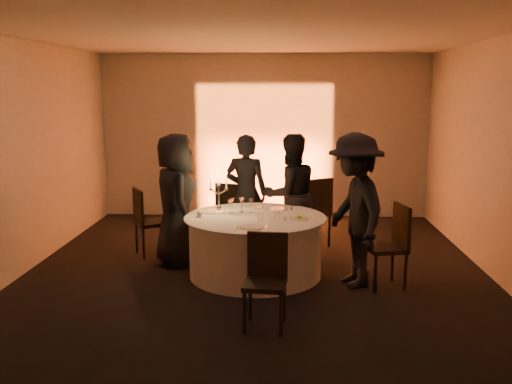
{
  "coord_description": "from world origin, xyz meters",
  "views": [
    {
      "loc": [
        0.34,
        -7.03,
        2.36
      ],
      "look_at": [
        0.0,
        0.2,
        1.05
      ],
      "focal_mm": 40.0,
      "sensor_mm": 36.0,
      "label": 1
    }
  ],
  "objects_px": {
    "guest_left": "(176,200)",
    "guest_right": "(355,210)",
    "coffee_cup": "(200,215)",
    "chair_back_right": "(315,208)",
    "chair_front": "(266,275)",
    "candelabra": "(219,197)",
    "chair_right": "(392,241)",
    "guest_back_left": "(246,193)",
    "banquet_table": "(255,246)",
    "chair_back_left": "(230,208)",
    "chair_left": "(146,218)",
    "guest_back_right": "(290,195)"
  },
  "relations": [
    {
      "from": "chair_left",
      "to": "guest_back_right",
      "type": "bearing_deg",
      "value": -115.62
    },
    {
      "from": "banquet_table",
      "to": "guest_back_right",
      "type": "distance_m",
      "value": 1.18
    },
    {
      "from": "banquet_table",
      "to": "chair_back_left",
      "type": "relative_size",
      "value": 1.95
    },
    {
      "from": "guest_back_right",
      "to": "candelabra",
      "type": "height_order",
      "value": "guest_back_right"
    },
    {
      "from": "chair_back_right",
      "to": "guest_back_right",
      "type": "bearing_deg",
      "value": 20.23
    },
    {
      "from": "chair_back_left",
      "to": "chair_right",
      "type": "bearing_deg",
      "value": 150.79
    },
    {
      "from": "chair_back_left",
      "to": "chair_front",
      "type": "xyz_separation_m",
      "value": [
        0.66,
        -3.25,
        0.01
      ]
    },
    {
      "from": "guest_back_left",
      "to": "chair_left",
      "type": "bearing_deg",
      "value": 21.95
    },
    {
      "from": "banquet_table",
      "to": "coffee_cup",
      "type": "bearing_deg",
      "value": -176.09
    },
    {
      "from": "guest_left",
      "to": "guest_right",
      "type": "xyz_separation_m",
      "value": [
        2.3,
        -0.75,
        0.04
      ]
    },
    {
      "from": "chair_back_left",
      "to": "guest_right",
      "type": "height_order",
      "value": "guest_right"
    },
    {
      "from": "chair_back_right",
      "to": "candelabra",
      "type": "xyz_separation_m",
      "value": [
        -1.31,
        -1.19,
        0.38
      ]
    },
    {
      "from": "chair_left",
      "to": "guest_right",
      "type": "xyz_separation_m",
      "value": [
        2.81,
        -1.14,
        0.38
      ]
    },
    {
      "from": "chair_back_left",
      "to": "chair_back_right",
      "type": "distance_m",
      "value": 1.34
    },
    {
      "from": "chair_front",
      "to": "guest_right",
      "type": "relative_size",
      "value": 0.51
    },
    {
      "from": "banquet_table",
      "to": "coffee_cup",
      "type": "distance_m",
      "value": 0.82
    },
    {
      "from": "guest_left",
      "to": "chair_back_left",
      "type": "bearing_deg",
      "value": -47.92
    },
    {
      "from": "guest_right",
      "to": "guest_back_left",
      "type": "bearing_deg",
      "value": -150.56
    },
    {
      "from": "banquet_table",
      "to": "candelabra",
      "type": "xyz_separation_m",
      "value": [
        -0.48,
        0.2,
        0.59
      ]
    },
    {
      "from": "chair_left",
      "to": "chair_right",
      "type": "bearing_deg",
      "value": -139.4
    },
    {
      "from": "chair_right",
      "to": "coffee_cup",
      "type": "distance_m",
      "value": 2.39
    },
    {
      "from": "chair_front",
      "to": "candelabra",
      "type": "bearing_deg",
      "value": 116.85
    },
    {
      "from": "chair_back_left",
      "to": "chair_back_right",
      "type": "height_order",
      "value": "chair_back_right"
    },
    {
      "from": "chair_right",
      "to": "guest_left",
      "type": "bearing_deg",
      "value": -118.96
    },
    {
      "from": "banquet_table",
      "to": "guest_right",
      "type": "height_order",
      "value": "guest_right"
    },
    {
      "from": "coffee_cup",
      "to": "chair_right",
      "type": "bearing_deg",
      "value": -7.25
    },
    {
      "from": "chair_right",
      "to": "candelabra",
      "type": "height_order",
      "value": "candelabra"
    },
    {
      "from": "chair_left",
      "to": "guest_back_right",
      "type": "xyz_separation_m",
      "value": [
        2.06,
        0.14,
        0.32
      ]
    },
    {
      "from": "banquet_table",
      "to": "chair_right",
      "type": "bearing_deg",
      "value": -11.85
    },
    {
      "from": "chair_left",
      "to": "chair_back_right",
      "type": "height_order",
      "value": "chair_back_right"
    },
    {
      "from": "chair_back_right",
      "to": "chair_right",
      "type": "height_order",
      "value": "chair_back_right"
    },
    {
      "from": "guest_back_right",
      "to": "chair_front",
      "type": "bearing_deg",
      "value": 58.64
    },
    {
      "from": "chair_right",
      "to": "chair_left",
      "type": "bearing_deg",
      "value": -122.94
    },
    {
      "from": "banquet_table",
      "to": "coffee_cup",
      "type": "xyz_separation_m",
      "value": [
        -0.7,
        -0.05,
        0.42
      ]
    },
    {
      "from": "chair_left",
      "to": "candelabra",
      "type": "relative_size",
      "value": 1.62
    },
    {
      "from": "chair_left",
      "to": "coffee_cup",
      "type": "height_order",
      "value": "chair_left"
    },
    {
      "from": "chair_left",
      "to": "guest_right",
      "type": "distance_m",
      "value": 3.05
    },
    {
      "from": "banquet_table",
      "to": "chair_left",
      "type": "height_order",
      "value": "chair_left"
    },
    {
      "from": "guest_back_right",
      "to": "coffee_cup",
      "type": "bearing_deg",
      "value": 16.14
    },
    {
      "from": "chair_front",
      "to": "candelabra",
      "type": "xyz_separation_m",
      "value": [
        -0.67,
        1.76,
        0.45
      ]
    },
    {
      "from": "banquet_table",
      "to": "chair_right",
      "type": "height_order",
      "value": "chair_right"
    },
    {
      "from": "guest_left",
      "to": "guest_right",
      "type": "relative_size",
      "value": 0.96
    },
    {
      "from": "chair_back_left",
      "to": "guest_back_right",
      "type": "distance_m",
      "value": 1.23
    },
    {
      "from": "guest_left",
      "to": "guest_back_left",
      "type": "bearing_deg",
      "value": -73.64
    },
    {
      "from": "chair_back_left",
      "to": "chair_front",
      "type": "bearing_deg",
      "value": 115.92
    },
    {
      "from": "banquet_table",
      "to": "guest_back_right",
      "type": "relative_size",
      "value": 1.03
    },
    {
      "from": "coffee_cup",
      "to": "guest_left",
      "type": "bearing_deg",
      "value": 129.3
    },
    {
      "from": "banquet_table",
      "to": "chair_back_right",
      "type": "relative_size",
      "value": 1.7
    },
    {
      "from": "coffee_cup",
      "to": "chair_back_right",
      "type": "bearing_deg",
      "value": 43.23
    },
    {
      "from": "banquet_table",
      "to": "guest_back_right",
      "type": "bearing_deg",
      "value": 64.8
    }
  ]
}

